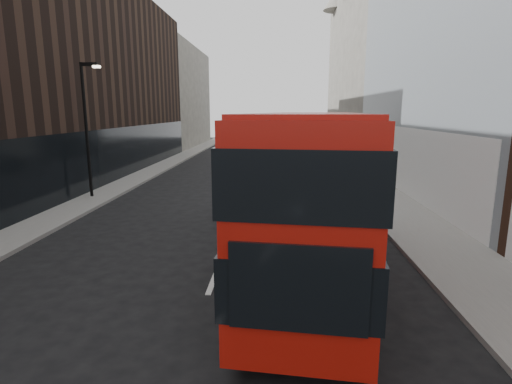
# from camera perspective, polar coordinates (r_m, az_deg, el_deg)

# --- Properties ---
(sidewalk_right) EXTENTS (3.00, 80.00, 0.15)m
(sidewalk_right) POSITION_cam_1_polar(r_m,az_deg,el_deg) (28.77, 14.45, 1.86)
(sidewalk_right) COLOR slate
(sidewalk_right) RESTS_ON ground
(sidewalk_left) EXTENTS (2.00, 80.00, 0.15)m
(sidewalk_left) POSITION_cam_1_polar(r_m,az_deg,el_deg) (29.82, -16.18, 2.10)
(sidewalk_left) COLOR slate
(sidewalk_left) RESTS_ON ground
(building_modern_block) EXTENTS (5.03, 22.00, 20.00)m
(building_modern_block) POSITION_cam_1_polar(r_m,az_deg,el_deg) (26.23, 26.67, 21.77)
(building_modern_block) COLOR #909599
(building_modern_block) RESTS_ON ground
(building_victorian) EXTENTS (6.50, 24.00, 21.00)m
(building_victorian) POSITION_cam_1_polar(r_m,az_deg,el_deg) (48.04, 15.17, 17.02)
(building_victorian) COLOR #66625A
(building_victorian) RESTS_ON ground
(building_left_mid) EXTENTS (5.00, 24.00, 14.00)m
(building_left_mid) POSITION_cam_1_polar(r_m,az_deg,el_deg) (35.45, -19.66, 14.56)
(building_left_mid) COLOR black
(building_left_mid) RESTS_ON ground
(building_left_far) EXTENTS (5.00, 20.00, 13.00)m
(building_left_far) POSITION_cam_1_polar(r_m,az_deg,el_deg) (56.41, -10.93, 13.11)
(building_left_far) COLOR #66625A
(building_left_far) RESTS_ON ground
(street_lamp) EXTENTS (1.06, 0.22, 7.00)m
(street_lamp) POSITION_cam_1_polar(r_m,az_deg,el_deg) (23.07, -22.97, 9.30)
(street_lamp) COLOR black
(street_lamp) RESTS_ON sidewalk_left
(red_bus) EXTENTS (3.94, 11.71, 4.65)m
(red_bus) POSITION_cam_1_polar(r_m,az_deg,el_deg) (11.76, 7.68, 1.01)
(red_bus) COLOR #971009
(red_bus) RESTS_ON ground
(grey_bus) EXTENTS (2.75, 10.31, 3.31)m
(grey_bus) POSITION_cam_1_polar(r_m,az_deg,el_deg) (43.46, 4.56, 7.58)
(grey_bus) COLOR black
(grey_bus) RESTS_ON ground
(car_a) EXTENTS (2.03, 4.45, 1.48)m
(car_a) POSITION_cam_1_polar(r_m,az_deg,el_deg) (17.82, -1.14, -1.35)
(car_a) COLOR black
(car_a) RESTS_ON ground
(car_b) EXTENTS (1.97, 4.24, 1.34)m
(car_b) POSITION_cam_1_polar(r_m,az_deg,el_deg) (27.21, 1.39, 2.97)
(car_b) COLOR gray
(car_b) RESTS_ON ground
(car_c) EXTENTS (2.35, 5.16, 1.46)m
(car_c) POSITION_cam_1_polar(r_m,az_deg,el_deg) (28.73, 2.17, 3.53)
(car_c) COLOR black
(car_c) RESTS_ON ground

